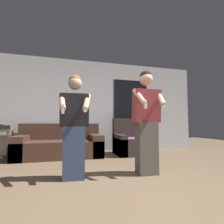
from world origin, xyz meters
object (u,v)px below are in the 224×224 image
armchair (132,142)px  person_right (147,121)px  side_table (0,134)px  couch (60,145)px  person_left (74,126)px

armchair → person_right: bearing=-104.7°
armchair → side_table: size_ratio=1.18×
side_table → person_right: 3.60m
armchair → side_table: armchair is taller
couch → person_right: bearing=-53.9°
person_left → person_right: 1.18m
side_table → couch: bearing=-9.0°
couch → person_right: (1.42, -1.95, 0.60)m
armchair → side_table: bearing=174.1°
side_table → person_right: size_ratio=0.48×
armchair → person_left: 2.48m
side_table → person_right: (2.85, -2.18, 0.30)m
armchair → person_left: bearing=-133.0°
side_table → person_right: bearing=-37.4°
person_left → couch: bearing=97.3°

